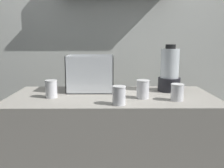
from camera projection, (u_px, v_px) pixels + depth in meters
The scene contains 8 objects.
counter at pixel (112, 156), 1.76m from camera, with size 1.40×0.64×0.90m, color #9E998E.
back_wall_unit at pixel (111, 41), 2.37m from camera, with size 2.60×0.24×2.50m.
carrot_display_bin at pixel (91, 80), 1.81m from camera, with size 0.34×0.22×0.27m.
blender_pitcher at pixel (170, 72), 1.80m from camera, with size 0.16×0.16×0.34m.
juice_cup_orange_far_left at pixel (51, 90), 1.61m from camera, with size 0.08×0.08×0.12m.
juice_cup_beet_left at pixel (119, 97), 1.44m from camera, with size 0.08×0.08×0.11m.
juice_cup_orange_middle at pixel (143, 90), 1.59m from camera, with size 0.09×0.09×0.12m.
juice_cup_pomegranate_right at pixel (177, 93), 1.53m from camera, with size 0.08×0.08×0.11m.
Camera 1 is at (-0.01, -1.64, 1.29)m, focal length 39.07 mm.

